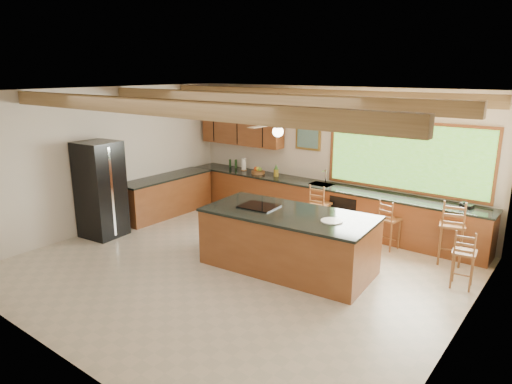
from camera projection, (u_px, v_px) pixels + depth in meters
The scene contains 9 objects.
ground at pixel (236, 267), 7.96m from camera, with size 7.20×7.20×0.00m, color beige.
room_shell at pixel (251, 136), 7.98m from camera, with size 7.27×6.54×3.02m.
counter_run at pixel (280, 202), 10.25m from camera, with size 7.12×3.10×1.22m.
island at pixel (288, 240), 7.81m from camera, with size 2.99×1.59×1.03m.
refrigerator at pixel (101, 190), 9.26m from camera, with size 0.84×0.82×1.96m.
bar_stool_a at pixel (319, 205), 9.36m from camera, with size 0.41×0.41×1.09m.
bar_stool_b at pixel (389, 221), 8.61m from camera, with size 0.41×0.41×0.98m.
bar_stool_c at pixel (451, 226), 7.91m from camera, with size 0.52×0.52×1.19m.
bar_stool_d at pixel (464, 254), 7.06m from camera, with size 0.39×0.39×0.97m.
Camera 1 is at (4.73, -5.63, 3.33)m, focal length 32.00 mm.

